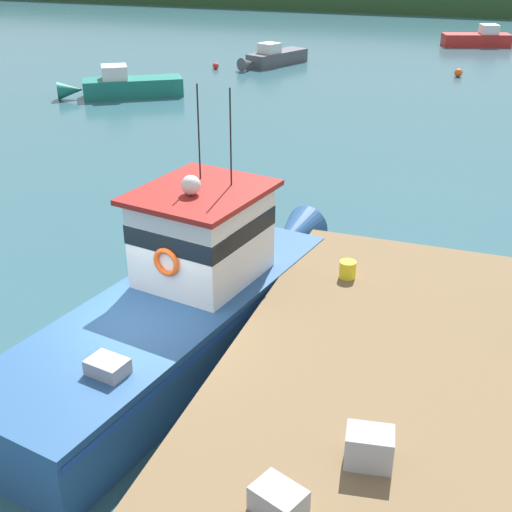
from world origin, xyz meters
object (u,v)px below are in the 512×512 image
object	(u,v)px
crate_single_far	(278,500)
moored_boat_off_the_point	(124,86)
moored_boat_mid_harbor	(273,57)
main_fishing_boat	(185,299)
bait_bucket	(348,270)
mooring_buoy_spare_mooring	(458,73)
crate_stack_mid_dock	(369,447)
mooring_buoy_outer	(216,66)
moored_boat_far_right	(482,39)

from	to	relation	value
crate_single_far	moored_boat_off_the_point	world-z (taller)	crate_single_far
crate_single_far	moored_boat_mid_harbor	size ratio (longest dim) A/B	0.12
moored_boat_mid_harbor	main_fishing_boat	bearing A→B (deg)	-74.75
main_fishing_boat	bait_bucket	xyz separation A→B (m)	(2.75, 1.54, 0.36)
moored_boat_off_the_point	moored_boat_mid_harbor	bearing A→B (deg)	68.22
mooring_buoy_spare_mooring	main_fishing_boat	bearing A→B (deg)	-95.33
crate_stack_mid_dock	crate_single_far	bearing A→B (deg)	-125.65
moored_boat_mid_harbor	mooring_buoy_outer	xyz separation A→B (m)	(-2.72, -2.25, -0.27)
moored_boat_off_the_point	main_fishing_boat	bearing A→B (deg)	-57.26
moored_boat_mid_harbor	crate_single_far	bearing A→B (deg)	-71.48
bait_bucket	main_fishing_boat	bearing A→B (deg)	-150.76
crate_stack_mid_dock	bait_bucket	distance (m)	5.08
main_fishing_boat	mooring_buoy_outer	size ratio (longest dim) A/B	28.10
main_fishing_boat	moored_boat_off_the_point	world-z (taller)	main_fishing_boat
moored_boat_far_right	moored_boat_mid_harbor	world-z (taller)	moored_boat_far_right
crate_stack_mid_dock	mooring_buoy_spare_mooring	size ratio (longest dim) A/B	1.35
crate_stack_mid_dock	mooring_buoy_outer	bearing A→B (deg)	116.18
crate_stack_mid_dock	main_fishing_boat	bearing A→B (deg)	140.94
crate_stack_mid_dock	mooring_buoy_outer	distance (m)	33.38
mooring_buoy_outer	crate_stack_mid_dock	bearing A→B (deg)	-63.82
main_fishing_boat	mooring_buoy_outer	bearing A→B (deg)	111.71
main_fishing_boat	crate_single_far	size ratio (longest dim) A/B	16.61
crate_single_far	crate_stack_mid_dock	bearing A→B (deg)	54.35
mooring_buoy_outer	main_fishing_boat	bearing A→B (deg)	-68.29
bait_bucket	mooring_buoy_outer	xyz separation A→B (m)	(-13.33, 25.04, -1.19)
moored_boat_off_the_point	moored_boat_mid_harbor	distance (m)	11.03
crate_stack_mid_dock	crate_single_far	world-z (taller)	crate_stack_mid_dock
main_fishing_boat	bait_bucket	size ratio (longest dim) A/B	29.32
mooring_buoy_outer	moored_boat_mid_harbor	bearing A→B (deg)	39.61
crate_single_far	mooring_buoy_spare_mooring	distance (m)	33.46
main_fishing_boat	moored_boat_mid_harbor	xyz separation A→B (m)	(-7.86, 28.83, -0.56)
main_fishing_boat	crate_stack_mid_dock	bearing A→B (deg)	-39.06
moored_boat_off_the_point	mooring_buoy_spare_mooring	distance (m)	17.94
mooring_buoy_outer	mooring_buoy_spare_mooring	world-z (taller)	mooring_buoy_spare_mooring
crate_single_far	moored_boat_far_right	size ratio (longest dim) A/B	0.11
crate_stack_mid_dock	mooring_buoy_spare_mooring	distance (m)	32.34
crate_stack_mid_dock	mooring_buoy_outer	xyz separation A→B (m)	(-14.71, 29.93, -1.26)
main_fishing_boat	moored_boat_mid_harbor	size ratio (longest dim) A/B	1.95
bait_bucket	moored_boat_off_the_point	bearing A→B (deg)	130.76
crate_stack_mid_dock	crate_single_far	size ratio (longest dim) A/B	1.00
crate_single_far	moored_boat_far_right	bearing A→B (deg)	90.02
main_fishing_boat	mooring_buoy_outer	world-z (taller)	main_fishing_boat
mooring_buoy_outer	moored_boat_off_the_point	bearing A→B (deg)	-99.72
bait_bucket	moored_boat_mid_harbor	world-z (taller)	bait_bucket
crate_single_far	moored_boat_mid_harbor	bearing A→B (deg)	108.52
moored_boat_off_the_point	moored_boat_mid_harbor	xyz separation A→B (m)	(4.09, 10.24, -0.06)
main_fishing_boat	mooring_buoy_spare_mooring	world-z (taller)	main_fishing_boat
crate_single_far	moored_boat_far_right	distance (m)	44.88
moored_boat_mid_harbor	mooring_buoy_outer	size ratio (longest dim) A/B	14.41
crate_stack_mid_dock	bait_bucket	world-z (taller)	crate_stack_mid_dock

